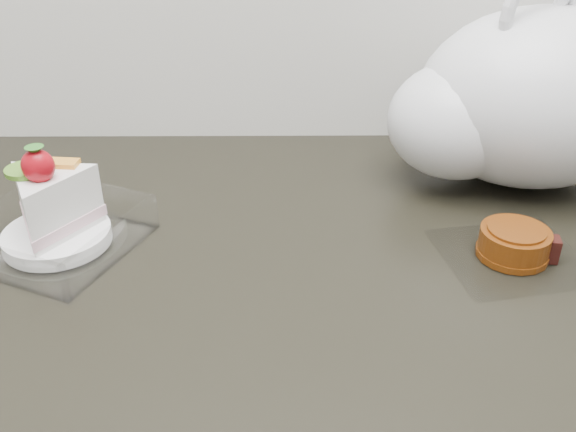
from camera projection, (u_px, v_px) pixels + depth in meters
The scene contains 3 objects.
cake_tray at pixel (54, 220), 0.75m from camera, with size 0.23×0.23×0.14m.
mooncake_wrap at pixel (515, 246), 0.74m from camera, with size 0.19×0.18×0.04m.
plastic_bag at pixel (522, 101), 0.86m from camera, with size 0.42×0.34×0.30m.
Camera 1 is at (-0.02, 1.01, 1.32)m, focal length 40.00 mm.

